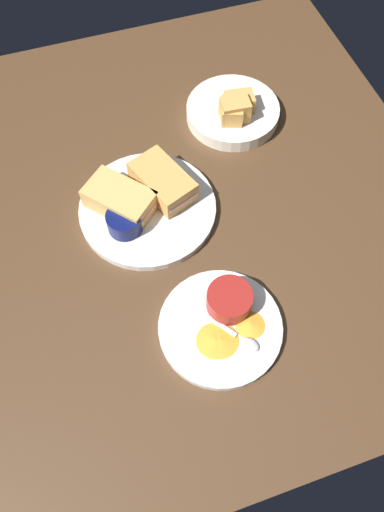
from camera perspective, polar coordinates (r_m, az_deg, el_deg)
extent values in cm
cube|color=#4C331E|center=(99.11, -2.79, 5.46)|extent=(110.00, 110.00, 3.00)
cylinder|color=silver|center=(96.62, -5.18, 5.45)|extent=(27.00, 27.00, 1.60)
cube|color=tan|center=(96.34, -3.58, 8.66)|extent=(14.87, 11.80, 4.80)
cube|color=#DB938E|center=(96.34, -3.58, 8.66)|extent=(14.89, 11.33, 0.80)
cube|color=tan|center=(94.72, -8.44, 6.60)|extent=(14.78, 14.29, 4.80)
cube|color=#DB938E|center=(94.72, -8.44, 6.60)|extent=(14.57, 14.01, 0.80)
cylinder|color=#0C144C|center=(92.27, -7.93, 4.04)|extent=(6.73, 6.73, 3.97)
cylinder|color=black|center=(90.95, -8.05, 4.57)|extent=(5.52, 5.52, 0.60)
cube|color=silver|center=(97.66, -4.40, 7.49)|extent=(4.05, 4.80, 0.40)
ellipsoid|color=silver|center=(95.18, -6.32, 5.28)|extent=(3.71, 3.87, 0.80)
cylinder|color=silver|center=(85.10, 3.33, -8.37)|extent=(21.50, 21.50, 1.60)
cylinder|color=maroon|center=(84.02, 4.40, -5.19)|extent=(7.93, 7.93, 4.07)
cylinder|color=olive|center=(82.53, 4.48, -4.74)|extent=(6.50, 6.50, 0.60)
cube|color=silver|center=(84.05, 3.63, -8.29)|extent=(4.92, 3.88, 0.40)
ellipsoid|color=silver|center=(83.25, 6.83, -10.28)|extent=(3.88, 3.66, 0.80)
cone|color=gold|center=(83.19, 3.28, -9.78)|extent=(9.34, 9.34, 0.60)
cone|color=gold|center=(83.13, 2.75, -9.84)|extent=(7.99, 7.99, 0.60)
cone|color=gold|center=(84.57, 6.86, -7.97)|extent=(7.33, 7.33, 0.60)
cylinder|color=silver|center=(112.34, 4.79, 16.47)|extent=(20.45, 20.45, 3.00)
cube|color=tan|center=(109.74, 5.58, 17.51)|extent=(5.19, 6.55, 3.71)
cube|color=tan|center=(107.66, 4.69, 16.60)|extent=(7.10, 6.11, 3.90)
cube|color=tan|center=(107.25, 5.04, 16.68)|extent=(4.93, 6.37, 4.77)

